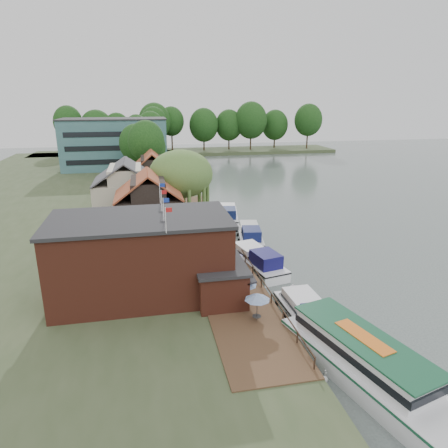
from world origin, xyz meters
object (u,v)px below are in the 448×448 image
umbrella_1 (244,292)px  cruiser_3 (228,213)px  pub (165,255)px  cottage_a (149,206)px  umbrella_2 (232,271)px  cruiser_2 (250,233)px  umbrella_4 (221,252)px  umbrella_3 (231,262)px  tour_boat (369,363)px  umbrella_5 (219,244)px  cruiser_1 (257,258)px  umbrella_0 (257,307)px  swan (324,379)px  cottage_b (126,190)px  cottage_c (152,177)px  hotel_block (115,143)px  willow (181,188)px  cruiser_0 (310,314)px

umbrella_1 → cruiser_3: 28.30m
pub → cottage_a: bearing=93.8°
umbrella_2 → cruiser_2: 14.65m
umbrella_4 → umbrella_3: bearing=-80.2°
umbrella_4 → tour_boat: size_ratio=0.16×
umbrella_5 → cottage_a: bearing=136.8°
cottage_a → cruiser_3: size_ratio=0.87×
umbrella_4 → umbrella_5: 2.60m
umbrella_4 → cruiser_2: size_ratio=0.24×
umbrella_2 → cruiser_1: umbrella_2 is taller
umbrella_0 → swan: bearing=-66.6°
umbrella_2 → cottage_b: bearing=112.7°
umbrella_5 → cruiser_1: (3.74, -2.36, -1.00)m
umbrella_2 → cruiser_3: 24.01m
cottage_c → swan: bearing=-78.6°
cottage_b → umbrella_1: (10.33, -28.85, -2.96)m
hotel_block → cruiser_2: (19.67, -56.91, -5.94)m
willow → umbrella_1: size_ratio=4.39×
cottage_a → cruiser_3: cottage_a is taller
umbrella_4 → tour_boat: (6.01, -19.13, -0.70)m
umbrella_0 → umbrella_1: 2.66m
cruiser_0 → umbrella_3: bearing=114.0°
cottage_b → cottage_a: bearing=-73.3°
cottage_b → cruiser_1: 24.29m
tour_boat → cottage_a: bearing=99.9°
tour_boat → umbrella_3: bearing=93.9°
cruiser_0 → cruiser_3: (-0.28, 30.71, -0.08)m
umbrella_1 → cruiser_0: bearing=-30.2°
cruiser_0 → cruiser_3: bearing=88.8°
cruiser_3 → willow: bearing=-140.5°
cottage_a → cruiser_3: (11.87, 9.06, -4.05)m
hotel_block → umbrella_2: size_ratio=10.69×
umbrella_3 → tour_boat: bearing=-71.3°
cruiser_0 → tour_boat: (1.05, -7.03, 0.31)m
hotel_block → willow: hotel_block is taller
umbrella_2 → cruiser_2: size_ratio=0.24×
umbrella_4 → cruiser_3: umbrella_4 is taller
cottage_c → umbrella_1: (6.33, -37.85, -2.96)m
cruiser_1 → tour_boat: bearing=-96.4°
umbrella_2 → umbrella_3: (0.42, 2.14, 0.00)m
cruiser_1 → umbrella_3: bearing=-151.7°
umbrella_0 → cruiser_0: 4.58m
cruiser_1 → cruiser_2: (1.52, 8.42, -0.08)m
pub → umbrella_5: (6.42, 8.03, -2.36)m
cruiser_0 → swan: cruiser_0 is taller
cruiser_1 → swan: cruiser_1 is taller
hotel_block → umbrella_3: hotel_block is taller
umbrella_0 → cruiser_1: bearing=74.1°
pub → cottage_a: size_ratio=2.33×
umbrella_1 → cruiser_3: bearing=80.8°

